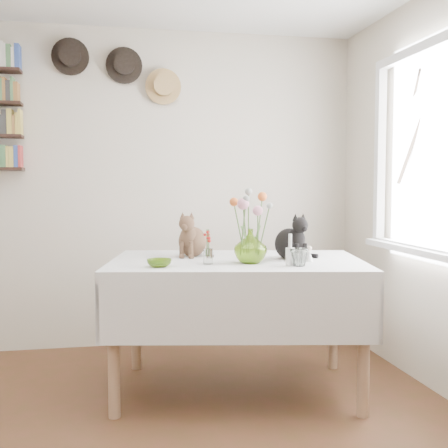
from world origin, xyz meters
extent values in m
cube|color=beige|center=(0.00, 2.27, 1.25)|extent=(4.04, 0.04, 2.54)
cube|color=white|center=(1.97, 0.80, 1.50)|extent=(0.01, 1.40, 1.20)
cube|color=white|center=(1.97, 0.80, 2.13)|extent=(0.06, 1.52, 0.06)
cube|color=white|center=(1.97, 0.80, 0.87)|extent=(0.06, 1.52, 0.06)
cube|color=white|center=(1.97, 1.53, 1.50)|extent=(0.06, 0.06, 1.20)
cube|color=white|center=(1.94, 0.80, 0.87)|extent=(0.12, 1.50, 0.04)
cube|color=white|center=(0.80, 1.10, 0.79)|extent=(1.69, 1.25, 0.07)
cylinder|color=#A37F5E|center=(0.05, 0.82, 0.38)|extent=(0.07, 0.07, 0.76)
cylinder|color=#A37F5E|center=(1.40, 0.57, 0.38)|extent=(0.07, 0.07, 0.76)
cylinder|color=#A37F5E|center=(0.20, 1.64, 0.38)|extent=(0.07, 0.07, 0.76)
cylinder|color=#A37F5E|center=(1.55, 1.38, 0.38)|extent=(0.07, 0.07, 0.76)
imported|color=#A1CD3E|center=(0.84, 0.94, 0.92)|extent=(0.23, 0.23, 0.20)
imported|color=#A1CD3E|center=(0.30, 0.89, 0.84)|extent=(0.15, 0.15, 0.04)
imported|color=white|center=(1.08, 0.77, 0.87)|extent=(0.15, 0.15, 0.10)
cylinder|color=white|center=(1.04, 0.79, 0.87)|extent=(0.05, 0.05, 0.10)
cylinder|color=white|center=(1.04, 0.79, 0.96)|extent=(0.02, 0.02, 0.08)
cylinder|color=white|center=(0.59, 0.95, 0.87)|extent=(0.06, 0.06, 0.09)
cone|color=white|center=(1.20, 0.93, 0.86)|extent=(0.05, 0.05, 0.07)
sphere|color=beige|center=(1.20, 0.93, 0.90)|extent=(0.03, 0.03, 0.03)
cylinder|color=#4C7233|center=(0.81, 0.95, 1.02)|extent=(0.01, 0.01, 0.30)
sphere|color=pink|center=(0.81, 0.95, 1.17)|extent=(0.07, 0.07, 0.07)
cylinder|color=#4C7233|center=(0.88, 0.92, 1.00)|extent=(0.01, 0.01, 0.26)
sphere|color=pink|center=(0.88, 0.92, 1.13)|extent=(0.06, 0.06, 0.06)
cylinder|color=#4C7233|center=(0.90, 0.97, 1.04)|extent=(0.01, 0.01, 0.34)
sphere|color=orange|center=(0.90, 0.97, 1.21)|extent=(0.06, 0.06, 0.06)
cylinder|color=#4C7233|center=(0.78, 0.98, 1.03)|extent=(0.01, 0.01, 0.31)
sphere|color=orange|center=(0.78, 0.98, 1.18)|extent=(0.05, 0.05, 0.05)
cylinder|color=#4C7233|center=(0.84, 0.99, 1.06)|extent=(0.01, 0.01, 0.37)
sphere|color=#999E93|center=(0.84, 0.99, 1.24)|extent=(0.04, 0.04, 0.04)
cylinder|color=#4C7233|center=(0.79, 0.91, 1.04)|extent=(0.01, 0.01, 0.33)
sphere|color=#999E93|center=(0.79, 0.91, 1.20)|extent=(0.04, 0.04, 0.04)
cylinder|color=#4C7233|center=(0.91, 0.90, 1.02)|extent=(0.01, 0.01, 0.29)
sphere|color=#999E93|center=(0.91, 0.90, 1.16)|extent=(0.04, 0.04, 0.04)
cylinder|color=black|center=(-0.25, 2.21, 2.25)|extent=(0.28, 0.02, 0.28)
cylinder|color=black|center=(-0.25, 2.17, 2.25)|extent=(0.16, 0.08, 0.16)
cylinder|color=black|center=(0.15, 2.21, 2.20)|extent=(0.28, 0.02, 0.28)
cylinder|color=black|center=(0.15, 2.17, 2.20)|extent=(0.16, 0.08, 0.16)
cylinder|color=tan|center=(0.45, 2.21, 2.05)|extent=(0.28, 0.02, 0.28)
cylinder|color=tan|center=(0.45, 2.17, 2.05)|extent=(0.16, 0.08, 0.16)
camera|label=1|loc=(0.06, -2.25, 1.28)|focal=45.00mm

